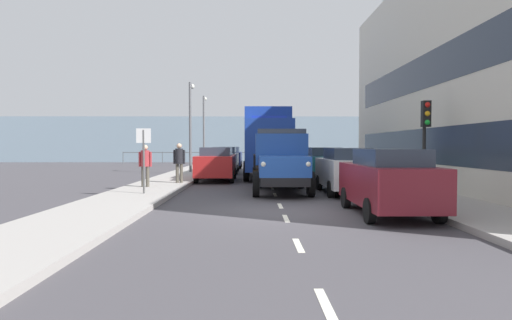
% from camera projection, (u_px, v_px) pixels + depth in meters
% --- Properties ---
extents(ground_plane, '(80.00, 80.00, 0.00)m').
position_uv_depth(ground_plane, '(268.00, 180.00, 22.70)').
color(ground_plane, '#423F44').
extents(sidewalk_left, '(2.49, 44.37, 0.15)m').
position_uv_depth(sidewalk_left, '(361.00, 179.00, 22.73)').
color(sidewalk_left, '#9E9993').
rests_on(sidewalk_left, ground_plane).
extents(sidewalk_right, '(2.49, 44.37, 0.15)m').
position_uv_depth(sidewalk_right, '(175.00, 179.00, 22.65)').
color(sidewalk_right, '#9E9993').
rests_on(sidewalk_right, ground_plane).
extents(road_centreline_markings, '(0.12, 40.57, 0.01)m').
position_uv_depth(road_centreline_markings, '(269.00, 181.00, 22.34)').
color(road_centreline_markings, silver).
rests_on(road_centreline_markings, ground_plane).
extents(sea_horizon, '(80.00, 0.80, 5.00)m').
position_uv_depth(sea_horizon, '(260.00, 139.00, 47.79)').
color(sea_horizon, gray).
rests_on(sea_horizon, ground_plane).
extents(seawall_railing, '(28.08, 0.08, 1.20)m').
position_uv_depth(seawall_railing, '(261.00, 154.00, 44.24)').
color(seawall_railing, '#4C5156').
rests_on(seawall_railing, ground_plane).
extents(truck_vintage_blue, '(2.17, 5.64, 2.43)m').
position_uv_depth(truck_vintage_blue, '(281.00, 162.00, 16.54)').
color(truck_vintage_blue, black).
rests_on(truck_vintage_blue, ground_plane).
extents(lorry_cargo_blue, '(2.58, 8.20, 3.87)m').
position_uv_depth(lorry_cargo_blue, '(267.00, 141.00, 24.63)').
color(lorry_cargo_blue, '#193899').
rests_on(lorry_cargo_blue, ground_plane).
extents(car_maroon_kerbside_near, '(1.79, 4.12, 1.72)m').
position_uv_depth(car_maroon_kerbside_near, '(388.00, 181.00, 11.23)').
color(car_maroon_kerbside_near, maroon).
rests_on(car_maroon_kerbside_near, ground_plane).
extents(car_white_kerbside_1, '(1.77, 4.25, 1.72)m').
position_uv_depth(car_white_kerbside_1, '(346.00, 170.00, 16.30)').
color(car_white_kerbside_1, white).
rests_on(car_white_kerbside_1, ground_plane).
extents(car_teal_kerbside_2, '(1.84, 4.34, 1.72)m').
position_uv_depth(car_teal_kerbside_2, '(323.00, 164.00, 21.62)').
color(car_teal_kerbside_2, '#1E6670').
rests_on(car_teal_kerbside_2, ground_plane).
extents(car_red_oppositeside_0, '(1.91, 4.61, 1.72)m').
position_uv_depth(car_red_oppositeside_0, '(217.00, 163.00, 22.27)').
color(car_red_oppositeside_0, '#B21E1E').
rests_on(car_red_oppositeside_0, ground_plane).
extents(car_grey_oppositeside_1, '(1.82, 4.53, 1.72)m').
position_uv_depth(car_grey_oppositeside_1, '(225.00, 159.00, 28.80)').
color(car_grey_oppositeside_1, slate).
rests_on(car_grey_oppositeside_1, ground_plane).
extents(car_navy_oppositeside_2, '(1.97, 4.58, 1.72)m').
position_uv_depth(car_navy_oppositeside_2, '(230.00, 157.00, 34.95)').
color(car_navy_oppositeside_2, navy).
rests_on(car_navy_oppositeside_2, ground_plane).
extents(pedestrian_in_dark_coat, '(0.53, 0.34, 1.69)m').
position_uv_depth(pedestrian_in_dark_coat, '(145.00, 162.00, 17.43)').
color(pedestrian_in_dark_coat, '#4C473D').
rests_on(pedestrian_in_dark_coat, sidewalk_right).
extents(pedestrian_couple_a, '(0.53, 0.34, 1.76)m').
position_uv_depth(pedestrian_couple_a, '(179.00, 160.00, 19.32)').
color(pedestrian_couple_a, '#4C473D').
rests_on(pedestrian_couple_a, sidewalk_right).
extents(traffic_light_near, '(0.28, 0.41, 3.20)m').
position_uv_depth(traffic_light_near, '(425.00, 126.00, 14.98)').
color(traffic_light_near, black).
rests_on(traffic_light_near, sidewalk_left).
extents(lamp_post_promenade, '(0.32, 1.14, 5.68)m').
position_uv_depth(lamp_post_promenade, '(191.00, 118.00, 27.70)').
color(lamp_post_promenade, '#59595B').
rests_on(lamp_post_promenade, sidewalk_right).
extents(lamp_post_far, '(0.32, 1.14, 5.92)m').
position_uv_depth(lamp_post_far, '(204.00, 123.00, 37.28)').
color(lamp_post_far, '#59595B').
rests_on(lamp_post_far, sidewalk_right).
extents(street_sign, '(0.50, 0.07, 2.25)m').
position_uv_depth(street_sign, '(144.00, 149.00, 15.01)').
color(street_sign, '#4C4C4C').
rests_on(street_sign, sidewalk_right).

